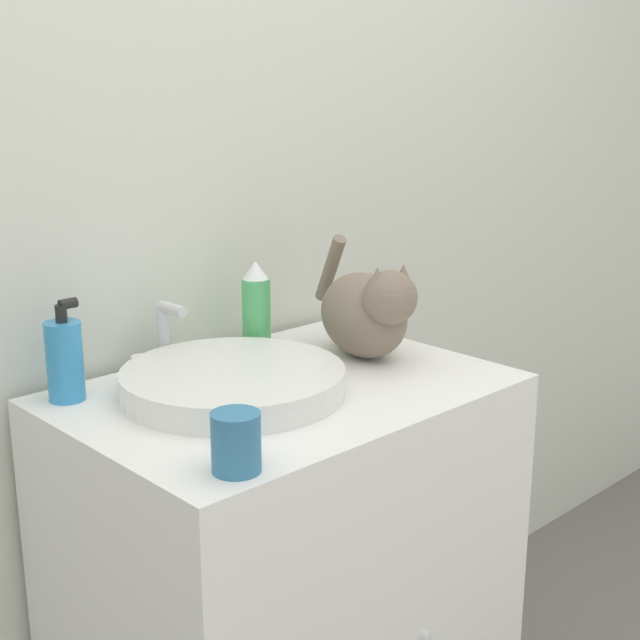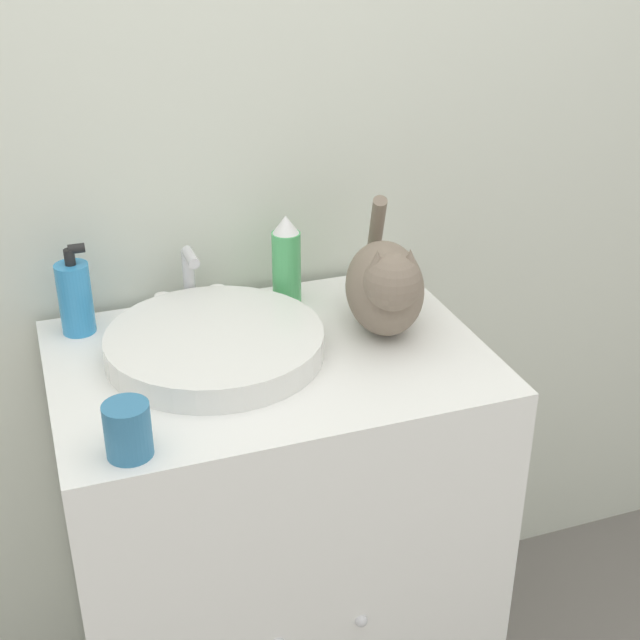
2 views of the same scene
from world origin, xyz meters
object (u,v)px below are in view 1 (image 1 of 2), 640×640
(cat, at_px, (367,311))
(spray_bottle, at_px, (256,309))
(cup, at_px, (236,442))
(soap_bottle, at_px, (65,359))

(cat, bearing_deg, spray_bottle, -125.21)
(cat, height_order, cup, cat)
(cat, distance_m, spray_bottle, 0.22)
(cup, bearing_deg, spray_bottle, 47.37)
(spray_bottle, relative_size, cup, 2.17)
(soap_bottle, height_order, spray_bottle, spray_bottle)
(cat, height_order, soap_bottle, cat)
(cat, distance_m, cup, 0.57)
(cat, distance_m, soap_bottle, 0.58)
(cat, bearing_deg, cup, -49.64)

